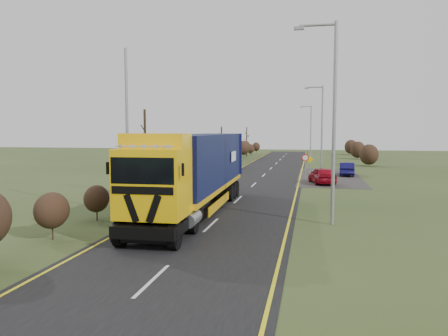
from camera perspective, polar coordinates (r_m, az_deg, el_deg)
name	(u,v)px	position (r m, az deg, el deg)	size (l,w,h in m)	color
ground	(227,211)	(25.29, 0.34, -5.59)	(160.00, 160.00, 0.00)	#2F401B
road	(250,188)	(35.03, 3.47, -2.62)	(8.00, 120.00, 0.02)	black
layby	(329,177)	(44.67, 13.54, -1.10)	(6.00, 18.00, 0.02)	#2A2725
lane_markings	(250,188)	(34.73, 3.40, -2.65)	(7.52, 116.00, 0.01)	yellow
hedgerow	(170,169)	(34.17, -7.02, -0.12)	(2.24, 102.04, 6.05)	black
lorry	(196,168)	(24.16, -3.74, 0.03)	(3.14, 16.22, 4.51)	black
car_red_hatchback	(322,175)	(38.59, 12.69, -0.96)	(1.71, 4.24, 1.45)	maroon
car_blue_sedan	(347,169)	(46.16, 15.73, -0.14)	(1.41, 4.04, 1.33)	#0D0B3F
streetlight_near	(332,114)	(21.81, 13.87, 6.89)	(2.08, 0.20, 9.80)	gray
streetlight_mid	(321,125)	(47.44, 12.54, 5.46)	(1.97, 0.19, 9.29)	gray
streetlight_far	(310,130)	(71.40, 11.19, 4.93)	(1.82, 0.18, 8.52)	gray
left_pole	(127,132)	(24.60, -12.54, 4.62)	(0.16, 0.16, 9.07)	gray
speed_sign	(305,162)	(41.25, 10.56, 0.80)	(0.66, 0.10, 2.40)	gray
warning_board	(310,163)	(46.18, 11.14, 0.63)	(0.75, 0.11, 1.96)	gray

